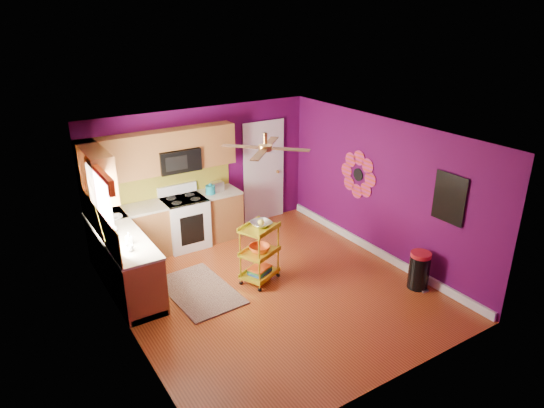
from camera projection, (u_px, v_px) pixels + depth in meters
ground at (273, 289)px, 7.76m from camera, size 5.00×5.00×0.00m
room_envelope at (274, 193)px, 7.16m from camera, size 4.54×5.04×2.52m
lower_cabinets at (150, 242)px, 8.35m from camera, size 2.81×2.31×0.94m
electric_range at (185, 222)px, 9.00m from camera, size 0.76×0.66×1.13m
upper_cabinetry at (141, 160)px, 8.16m from camera, size 2.80×2.30×1.26m
left_window at (100, 194)px, 6.82m from camera, size 0.08×1.35×1.08m
panel_door at (264, 173)px, 9.97m from camera, size 0.95×0.11×2.15m
right_wall_art at (396, 185)px, 8.06m from camera, size 0.04×2.74×1.04m
ceiling_fan at (265, 147)px, 7.05m from camera, size 1.01×1.01×0.26m
shag_rug at (199, 291)px, 7.68m from camera, size 1.02×1.57×0.02m
rolling_cart at (260, 250)px, 7.78m from camera, size 0.72×0.64×1.08m
trash_can at (419, 270)px, 7.68m from camera, size 0.34×0.36×0.62m
teal_kettle at (210, 190)px, 9.04m from camera, size 0.18×0.18×0.21m
toaster at (217, 186)px, 9.19m from camera, size 0.22×0.15×0.18m
soap_bottle_a at (129, 238)px, 7.12m from camera, size 0.08×0.09×0.19m
soap_bottle_b at (113, 227)px, 7.49m from camera, size 0.14×0.14×0.17m
counter_dish at (115, 217)px, 7.98m from camera, size 0.23×0.23×0.06m
counter_cup at (129, 248)px, 6.92m from camera, size 0.12×0.12×0.09m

